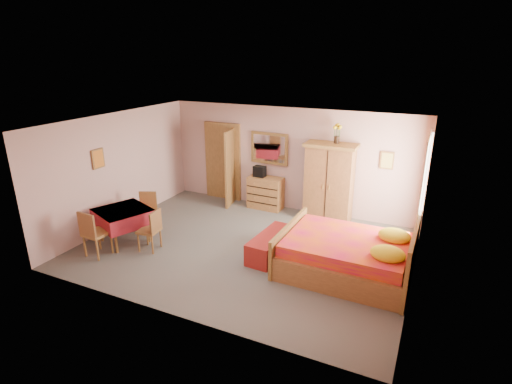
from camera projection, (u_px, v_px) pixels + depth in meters
The scene contains 23 objects.
floor at pixel (246, 248), 8.33m from camera, with size 6.50×6.50×0.00m, color #67635B.
ceiling at pixel (244, 123), 7.47m from camera, with size 6.50×6.50×0.00m, color brown.
wall_back at pixel (289, 160), 10.04m from camera, with size 6.50×0.10×2.60m, color #C5978E.
wall_front at pixel (168, 239), 5.76m from camera, with size 6.50×0.10×2.60m, color #C5978E.
wall_left at pixel (119, 169), 9.20m from camera, with size 0.10×5.00×2.60m, color #C5978E.
wall_right at pixel (421, 216), 6.60m from camera, with size 0.10×5.00×2.60m, color #C5978E.
doorway at pixel (223, 162), 10.86m from camera, with size 1.06×0.12×2.15m, color #9E6B35.
window at pixel (424, 186), 7.59m from camera, with size 0.08×1.40×1.95m, color white.
picture_left at pixel (98, 159), 8.54m from camera, with size 0.04×0.32×0.42m, color orange.
picture_back at pixel (387, 160), 8.99m from camera, with size 0.30×0.04×0.40m, color #D8BF59.
chest_of_drawers at pixel (266, 193), 10.31m from camera, with size 0.88×0.44×0.84m, color #AC713A.
wall_mirror at pixel (269, 148), 10.12m from camera, with size 1.02×0.05×0.81m, color white.
stereo at pixel (260, 171), 10.20m from camera, with size 0.29×0.22×0.28m, color black.
floor_lamp at pixel (305, 179), 9.83m from camera, with size 0.23×0.23×1.79m, color black.
wardrobe at pixel (329, 183), 9.42m from camera, with size 1.20×0.62×1.88m, color #935C32.
sunflower_vase at pixel (337, 133), 9.08m from camera, with size 0.18×0.18×0.45m, color yellow.
bed at pixel (347, 245), 7.25m from camera, with size 2.34×1.85×1.09m, color #D31443.
bench at pixel (271, 245), 7.96m from camera, with size 0.49×1.33×0.44m, color maroon.
dining_table at pixel (124, 226), 8.49m from camera, with size 1.00×1.00×0.74m, color maroon.
chair_south at pixel (97, 233), 7.88m from camera, with size 0.44×0.44×0.97m, color #9E6D35.
chair_north at pixel (147, 212), 9.03m from camera, with size 0.39×0.39×0.86m, color #A26637.
chair_west at pixel (96, 217), 8.71m from camera, with size 0.41×0.41×0.91m, color #AD733A.
chair_east at pixel (149, 230), 8.12m from camera, with size 0.40×0.40×0.87m, color olive.
Camera 1 is at (3.36, -6.68, 3.86)m, focal length 28.00 mm.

